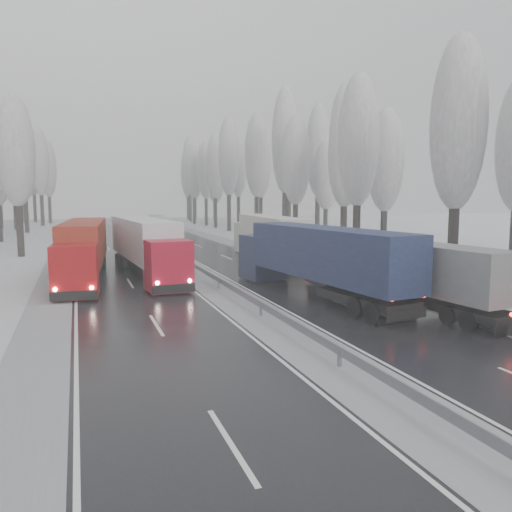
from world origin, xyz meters
TOP-DOWN VIEW (x-y plane):
  - ground at (0.00, 0.00)m, footprint 260.00×260.00m
  - carriageway_right at (5.25, 30.00)m, footprint 7.50×200.00m
  - carriageway_left at (-5.25, 30.00)m, footprint 7.50×200.00m
  - median_slush at (0.00, 30.00)m, footprint 3.00×200.00m
  - shoulder_right at (10.20, 30.00)m, footprint 2.40×200.00m
  - shoulder_left at (-10.20, 30.00)m, footprint 2.40×200.00m
  - median_guardrail at (0.00, 29.99)m, footprint 0.12×200.00m
  - tree_16 at (15.04, 15.67)m, footprint 3.60×3.60m
  - tree_18 at (14.51, 27.03)m, footprint 3.60×3.60m
  - tree_19 at (20.02, 31.03)m, footprint 3.60×3.60m
  - tree_20 at (17.90, 35.17)m, footprint 3.60×3.60m
  - tree_21 at (20.12, 39.17)m, footprint 3.60×3.60m
  - tree_22 at (17.02, 45.60)m, footprint 3.60×3.60m
  - tree_23 at (23.31, 49.60)m, footprint 3.60×3.60m
  - tree_24 at (17.90, 51.02)m, footprint 3.60×3.60m
  - tree_25 at (24.81, 55.02)m, footprint 3.60×3.60m
  - tree_26 at (17.56, 61.27)m, footprint 3.60×3.60m
  - tree_27 at (24.72, 65.27)m, footprint 3.60×3.60m
  - tree_28 at (16.34, 71.95)m, footprint 3.60×3.60m
  - tree_29 at (23.71, 75.95)m, footprint 3.60×3.60m
  - tree_30 at (16.56, 81.70)m, footprint 3.60×3.60m
  - tree_31 at (22.48, 85.70)m, footprint 3.60×3.60m
  - tree_32 at (16.63, 89.21)m, footprint 3.60×3.60m
  - tree_33 at (19.77, 93.21)m, footprint 3.60×3.60m
  - tree_34 at (15.73, 96.32)m, footprint 3.60×3.60m
  - tree_35 at (24.94, 100.32)m, footprint 3.60×3.60m
  - tree_36 at (17.04, 106.16)m, footprint 3.60×3.60m
  - tree_37 at (24.02, 110.16)m, footprint 3.60×3.60m
  - tree_38 at (18.73, 116.73)m, footprint 3.60×3.60m
  - tree_39 at (21.55, 120.73)m, footprint 3.60×3.60m
  - tree_62 at (-13.94, 43.73)m, footprint 3.60×3.60m
  - tree_68 at (-16.58, 69.11)m, footprint 3.60×3.60m
  - tree_70 at (-16.33, 79.19)m, footprint 3.60×3.60m
  - tree_72 at (-18.93, 88.54)m, footprint 3.60×3.60m
  - tree_74 at (-15.07, 99.33)m, footprint 3.60×3.60m
  - tree_76 at (-14.05, 108.72)m, footprint 3.60×3.60m
  - tree_77 at (-19.66, 112.72)m, footprint 3.60×3.60m
  - tree_78 at (-17.56, 115.31)m, footprint 3.60×3.60m
  - tree_79 at (-20.33, 119.31)m, footprint 3.60×3.60m
  - truck_grey_tarp at (8.21, 12.07)m, footprint 3.68×14.20m
  - truck_blue_box at (4.76, 15.49)m, footprint 4.63×16.72m
  - truck_cream_box at (8.19, 32.43)m, footprint 3.68×16.56m
  - box_truck_distant at (5.27, 81.59)m, footprint 2.67×7.44m
  - truck_red_white at (-3.77, 26.61)m, footprint 3.84×16.98m
  - truck_red_red at (-8.19, 26.44)m, footprint 3.99×16.54m

SIDE VIEW (x-z plane):
  - ground at x=0.00m, z-range 0.00..0.00m
  - carriageway_right at x=5.25m, z-range 0.00..0.03m
  - carriageway_left at x=-5.25m, z-range 0.00..0.03m
  - median_slush at x=0.00m, z-range 0.00..0.04m
  - shoulder_right at x=10.20m, z-range 0.00..0.04m
  - shoulder_left at x=-10.20m, z-range 0.00..0.04m
  - median_guardrail at x=0.00m, z-range 0.22..0.98m
  - box_truck_distant at x=5.27m, z-range 0.03..2.76m
  - truck_grey_tarp at x=8.21m, z-range 0.30..3.91m
  - truck_red_red at x=-8.19m, z-range 0.35..4.56m
  - truck_cream_box at x=8.19m, z-range 0.35..4.57m
  - truck_blue_box at x=4.76m, z-range 0.36..4.61m
  - truck_red_white at x=-3.77m, z-range 0.36..4.68m
  - tree_23 at x=23.31m, z-range 1.99..15.54m
  - tree_77 at x=-19.66m, z-range 2.10..16.42m
  - tree_33 at x=19.77m, z-range 2.10..16.42m
  - tree_19 at x=20.02m, z-range 2.13..16.70m
  - tree_72 at x=-18.93m, z-range 2.21..17.31m
  - tree_20 at x=17.90m, z-range 2.29..18.00m
  - tree_22 at x=17.02m, z-range 2.31..18.17m
  - tree_62 at x=-13.94m, z-range 2.34..18.38m
  - tree_39 at x=21.55m, z-range 2.36..18.54m
  - tree_37 at x=24.02m, z-range 2.38..18.75m
  - tree_16 at x=15.04m, z-range 2.40..18.93m
  - tree_18 at x=14.51m, z-range 2.41..18.99m
  - tree_68 at x=-16.58m, z-range 2.42..19.07m
  - tree_79 at x=-20.33m, z-range 2.48..19.54m
  - tree_70 at x=-16.33m, z-range 2.48..19.57m
  - tree_32 at x=16.63m, z-range 2.51..19.85m
  - tree_27 at x=24.72m, z-range 2.55..20.17m
  - tree_34 at x=15.73m, z-range 2.55..20.19m
  - tree_30 at x=16.56m, z-range 2.59..20.45m
  - tree_38 at x=18.73m, z-range 2.60..20.58m
  - tree_29 at x=23.71m, z-range 2.62..20.73m
  - tree_35 at x=24.94m, z-range 2.64..20.89m
  - tree_76 at x=-14.05m, z-range 2.68..21.23m
  - tree_31 at x=22.48m, z-range 2.68..21.26m
  - tree_21 at x=20.12m, z-range 2.69..21.31m
  - tree_26 at x=17.56m, z-range 2.71..21.49m
  - tree_25 at x=24.81m, z-range 2.80..22.24m
  - tree_78 at x=-17.56m, z-range 2.81..22.37m
  - tree_28 at x=16.34m, z-range 2.82..22.45m
  - tree_74 at x=-15.07m, z-range 2.83..22.52m
  - tree_36 at x=17.04m, z-range 2.91..23.13m
  - tree_24 at x=17.90m, z-range 2.94..23.43m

